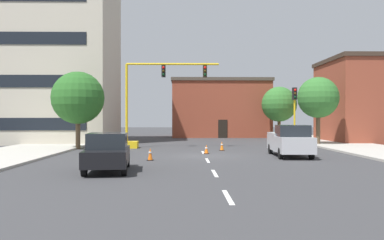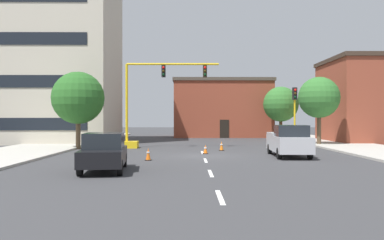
# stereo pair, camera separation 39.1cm
# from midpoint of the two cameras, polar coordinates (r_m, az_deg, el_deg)

# --- Properties ---
(ground_plane) EXTENTS (160.00, 160.00, 0.00)m
(ground_plane) POSITION_cam_midpoint_polar(r_m,az_deg,el_deg) (26.99, 1.34, -4.87)
(ground_plane) COLOR #38383A
(sidewalk_left) EXTENTS (6.00, 56.00, 0.14)m
(sidewalk_left) POSITION_cam_midpoint_polar(r_m,az_deg,el_deg) (36.76, -19.30, -3.40)
(sidewalk_left) COLOR #B2ADA3
(sidewalk_left) RESTS_ON ground_plane
(sidewalk_right) EXTENTS (6.00, 56.00, 0.14)m
(sidewalk_right) POSITION_cam_midpoint_polar(r_m,az_deg,el_deg) (37.55, 20.41, -3.32)
(sidewalk_right) COLOR #B2ADA3
(sidewalk_right) RESTS_ON ground_plane
(lane_stripe_seg_0) EXTENTS (0.16, 2.40, 0.01)m
(lane_stripe_seg_0) POSITION_cam_midpoint_polar(r_m,az_deg,el_deg) (13.13, 4.03, -10.37)
(lane_stripe_seg_0) COLOR silver
(lane_stripe_seg_0) RESTS_ON ground_plane
(lane_stripe_seg_1) EXTENTS (0.16, 2.40, 0.01)m
(lane_stripe_seg_1) POSITION_cam_midpoint_polar(r_m,az_deg,el_deg) (18.55, 2.49, -7.23)
(lane_stripe_seg_1) COLOR silver
(lane_stripe_seg_1) RESTS_ON ground_plane
(lane_stripe_seg_2) EXTENTS (0.16, 2.40, 0.01)m
(lane_stripe_seg_2) POSITION_cam_midpoint_polar(r_m,az_deg,el_deg) (24.00, 1.65, -5.51)
(lane_stripe_seg_2) COLOR silver
(lane_stripe_seg_2) RESTS_ON ground_plane
(lane_stripe_seg_3) EXTENTS (0.16, 2.40, 0.01)m
(lane_stripe_seg_3) POSITION_cam_midpoint_polar(r_m,az_deg,el_deg) (29.47, 1.13, -4.42)
(lane_stripe_seg_3) COLOR silver
(lane_stripe_seg_3) RESTS_ON ground_plane
(building_tall_left) EXTENTS (16.07, 11.05, 19.05)m
(building_tall_left) POSITION_cam_midpoint_polar(r_m,az_deg,el_deg) (45.36, -20.87, 9.29)
(building_tall_left) COLOR beige
(building_tall_left) RESTS_ON ground_plane
(building_brick_center) EXTENTS (12.45, 8.66, 7.32)m
(building_brick_center) POSITION_cam_midpoint_polar(r_m,az_deg,el_deg) (54.68, 3.58, 1.60)
(building_brick_center) COLOR brown
(building_brick_center) RESTS_ON ground_plane
(traffic_signal_gantry) EXTENTS (8.30, 1.20, 6.83)m
(traffic_signal_gantry) POSITION_cam_midpoint_polar(r_m,az_deg,el_deg) (33.97, -7.48, -0.10)
(traffic_signal_gantry) COLOR yellow
(traffic_signal_gantry) RESTS_ON ground_plane
(traffic_light_pole_right) EXTENTS (0.32, 0.47, 4.80)m
(traffic_light_pole_right) POSITION_cam_midpoint_polar(r_m,az_deg,el_deg) (33.82, 13.43, 2.15)
(traffic_light_pole_right) COLOR yellow
(traffic_light_pole_right) RESTS_ON ground_plane
(tree_right_far) EXTENTS (4.03, 4.03, 6.01)m
(tree_right_far) POSITION_cam_midpoint_polar(r_m,az_deg,el_deg) (49.28, 11.51, 2.10)
(tree_right_far) COLOR #4C3823
(tree_right_far) RESTS_ON ground_plane
(tree_right_mid) EXTENTS (3.62, 3.62, 6.04)m
(tree_right_mid) POSITION_cam_midpoint_polar(r_m,az_deg,el_deg) (38.67, 16.47, 2.92)
(tree_right_mid) COLOR brown
(tree_right_mid) RESTS_ON ground_plane
(tree_left_near) EXTENTS (4.06, 4.06, 6.01)m
(tree_left_near) POSITION_cam_midpoint_polar(r_m,az_deg,el_deg) (33.71, -15.54, 2.90)
(tree_left_near) COLOR brown
(tree_left_near) RESTS_ON ground_plane
(pickup_truck_silver) EXTENTS (2.23, 5.48, 1.99)m
(pickup_truck_silver) POSITION_cam_midpoint_polar(r_m,az_deg,el_deg) (27.08, 12.72, -2.79)
(pickup_truck_silver) COLOR #BCBCC1
(pickup_truck_silver) RESTS_ON ground_plane
(sedan_black_near_left) EXTENTS (2.26, 4.65, 1.74)m
(sedan_black_near_left) POSITION_cam_midpoint_polar(r_m,az_deg,el_deg) (19.56, -11.95, -4.24)
(sedan_black_near_left) COLOR black
(sedan_black_near_left) RESTS_ON ground_plane
(traffic_cone_roadside_a) EXTENTS (0.36, 0.36, 0.62)m
(traffic_cone_roadside_a) POSITION_cam_midpoint_polar(r_m,az_deg,el_deg) (28.41, 1.56, -3.99)
(traffic_cone_roadside_a) COLOR black
(traffic_cone_roadside_a) RESTS_ON ground_plane
(traffic_cone_roadside_b) EXTENTS (0.36, 0.36, 0.73)m
(traffic_cone_roadside_b) POSITION_cam_midpoint_polar(r_m,az_deg,el_deg) (24.11, -6.16, -4.64)
(traffic_cone_roadside_b) COLOR black
(traffic_cone_roadside_b) RESTS_ON ground_plane
(traffic_cone_roadside_c) EXTENTS (0.36, 0.36, 0.71)m
(traffic_cone_roadside_c) POSITION_cam_midpoint_polar(r_m,az_deg,el_deg) (31.19, 3.72, -3.52)
(traffic_cone_roadside_c) COLOR black
(traffic_cone_roadside_c) RESTS_ON ground_plane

